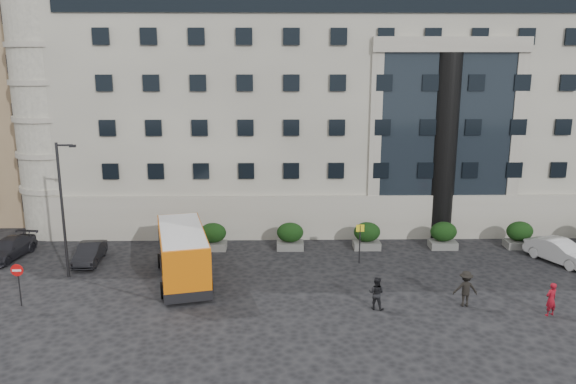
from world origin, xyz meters
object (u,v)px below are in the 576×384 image
white_taxi (560,252)px  hedge_b (290,236)px  hedge_d (443,235)px  parked_car_c (9,249)px  hedge_e (519,235)px  minibus (183,252)px  street_lamp (63,205)px  bus_stop_sign (360,237)px  parked_car_b (90,253)px  parked_car_d (64,209)px  hedge_a (213,236)px  pedestrian_b (376,293)px  pedestrian_a (551,299)px  red_truck (101,199)px  pedestrian_c (466,289)px  no_entry_sign (18,276)px  hedge_c (367,235)px

white_taxi → hedge_b: bearing=144.3°
hedge_d → parked_car_c: 28.64m
hedge_e → white_taxi: size_ratio=0.41×
hedge_e → minibus: minibus is taller
hedge_d → street_lamp: size_ratio=0.23×
hedge_b → minibus: bearing=-139.6°
bus_stop_sign → parked_car_b: (-17.00, 0.41, -1.11)m
hedge_e → minibus: bearing=-166.2°
minibus → parked_car_d: size_ratio=1.50×
hedge_a → white_taxi: (22.16, -2.93, -0.19)m
street_lamp → pedestrian_b: (17.36, -4.67, -3.51)m
bus_stop_sign → pedestrian_a: bearing=-41.8°
red_truck → parked_car_c: red_truck is taller
pedestrian_b → street_lamp: bearing=9.2°
red_truck → bus_stop_sign: bearing=-36.4°
pedestrian_a → parked_car_c: bearing=-36.9°
hedge_b → pedestrian_a: hedge_b is taller
minibus → parked_car_d: (-11.88, 13.58, -0.97)m
red_truck → white_taxi: size_ratio=1.39×
hedge_d → parked_car_b: hedge_d is taller
parked_car_c → pedestrian_b: (22.42, -8.01, 0.22)m
white_taxi → pedestrian_a: 8.55m
bus_stop_sign → hedge_b: bearing=146.9°
hedge_b → minibus: (-6.32, -5.38, 0.75)m
hedge_b → pedestrian_c: size_ratio=0.96×
hedge_a → bus_stop_sign: bearing=-16.4°
street_lamp → pedestrian_b: bearing=-15.1°
hedge_b → red_truck: red_truck is taller
red_truck → white_taxi: (31.90, -10.51, -0.89)m
no_entry_sign → parked_car_d: (-4.00, 17.04, -0.94)m
parked_car_b → parked_car_d: parked_car_d is taller
pedestrian_b → parked_car_d: bearing=-14.0°
hedge_d → hedge_c: bearing=180.0°
hedge_c → hedge_d: size_ratio=1.00×
parked_car_d → pedestrian_a: 36.15m
pedestrian_c → hedge_c: bearing=-64.7°
parked_car_c → parked_car_d: 9.66m
hedge_c → parked_car_b: (-17.90, -2.39, -0.30)m
street_lamp → pedestrian_b: 18.31m
white_taxi → no_entry_sign: bearing=164.8°
street_lamp → parked_car_c: 7.11m
street_lamp → parked_car_d: bearing=111.3°
red_truck → no_entry_sign: bearing=-95.5°
red_truck → white_taxi: 33.60m
hedge_c → pedestrian_b: 9.52m
hedge_b → parked_car_b: size_ratio=0.49×
white_taxi → pedestrian_b: (-12.74, -6.54, 0.13)m
parked_car_c → white_taxi: size_ratio=0.99×
white_taxi → bus_stop_sign: bearing=153.5°
hedge_e → red_truck: size_ratio=0.30×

